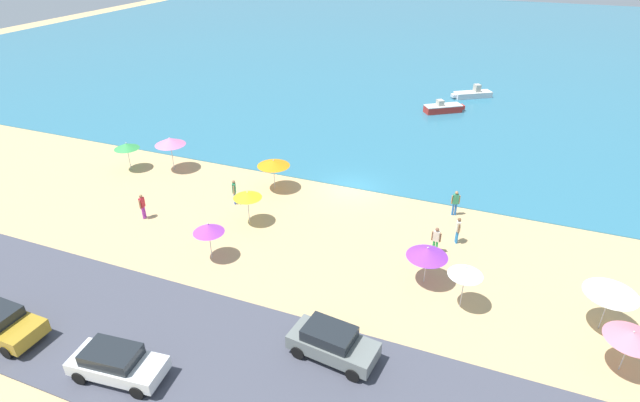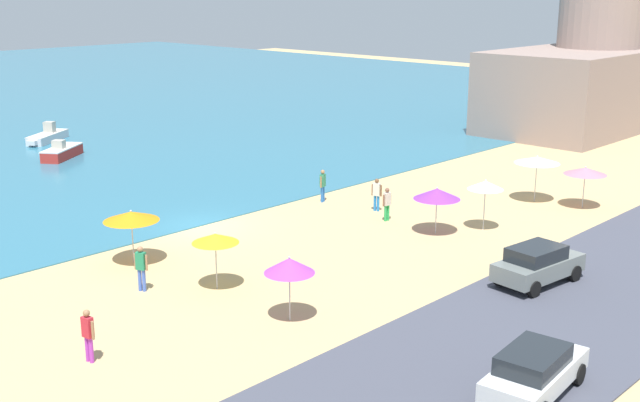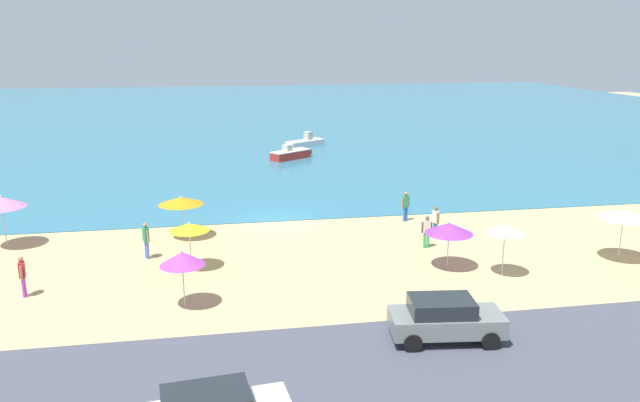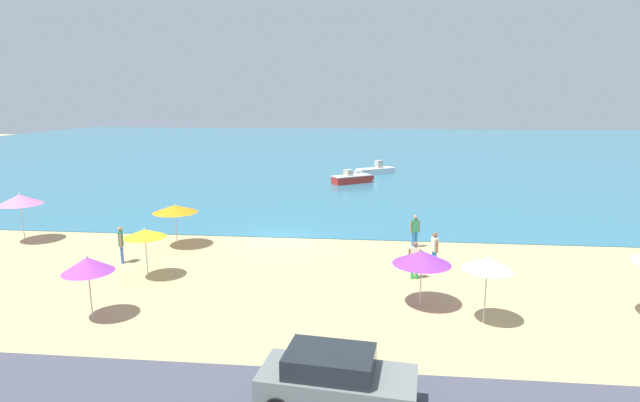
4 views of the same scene
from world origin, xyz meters
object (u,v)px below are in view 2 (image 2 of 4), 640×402
(beach_umbrella_2, at_px, (537,160))
(beach_umbrella_6, at_px, (215,238))
(beach_umbrella_0, at_px, (486,185))
(bather_3, at_px, (141,266))
(bather_2, at_px, (88,333))
(bather_1, at_px, (377,193))
(beach_umbrella_5, at_px, (289,265))
(skiff_nearshore, at_px, (62,152))
(beach_umbrella_4, at_px, (585,171))
(parked_car_1, at_px, (534,371))
(skiff_offshore, at_px, (47,136))
(bather_0, at_px, (323,184))
(parked_car_2, at_px, (538,264))
(bather_4, at_px, (387,202))
(beach_umbrella_1, at_px, (131,216))
(harbor_fortress, at_px, (584,62))
(beach_umbrella_8, at_px, (437,194))

(beach_umbrella_2, bearing_deg, beach_umbrella_6, 173.36)
(beach_umbrella_0, distance_m, bather_3, 16.80)
(beach_umbrella_2, distance_m, bather_2, 27.00)
(bather_1, bearing_deg, beach_umbrella_5, -152.11)
(bather_2, height_order, skiff_nearshore, bather_2)
(beach_umbrella_2, distance_m, beach_umbrella_4, 2.57)
(parked_car_1, bearing_deg, beach_umbrella_5, 96.61)
(beach_umbrella_0, height_order, skiff_offshore, beach_umbrella_0)
(bather_0, bearing_deg, parked_car_2, -102.33)
(bather_4, bearing_deg, skiff_nearshore, 98.34)
(beach_umbrella_6, relative_size, bather_4, 1.36)
(bather_2, bearing_deg, parked_car_2, -23.31)
(beach_umbrella_2, bearing_deg, skiff_offshore, 105.93)
(beach_umbrella_0, height_order, beach_umbrella_2, beach_umbrella_2)
(beach_umbrella_1, relative_size, beach_umbrella_6, 1.02)
(beach_umbrella_6, xyz_separation_m, harbor_fortress, (43.29, 6.55, 3.31))
(bather_2, distance_m, bather_4, 18.74)
(bather_2, bearing_deg, beach_umbrella_5, -18.71)
(beach_umbrella_0, xyz_separation_m, parked_car_1, (-12.95, -9.93, -1.39))
(bather_2, bearing_deg, harbor_fortress, 9.70)
(beach_umbrella_4, relative_size, skiff_offshore, 0.51)
(beach_umbrella_8, bearing_deg, skiff_offshore, 92.41)
(skiff_offshore, bearing_deg, beach_umbrella_4, -74.21)
(beach_umbrella_1, relative_size, skiff_nearshore, 0.58)
(beach_umbrella_1, height_order, beach_umbrella_8, beach_umbrella_1)
(beach_umbrella_5, bearing_deg, skiff_offshore, 74.15)
(beach_umbrella_5, height_order, skiff_nearshore, beach_umbrella_5)
(beach_umbrella_6, bearing_deg, beach_umbrella_8, -9.25)
(beach_umbrella_5, height_order, bather_3, beach_umbrella_5)
(beach_umbrella_2, bearing_deg, beach_umbrella_5, -174.76)
(beach_umbrella_1, xyz_separation_m, bather_1, (13.35, -2.22, -1.10))
(beach_umbrella_4, height_order, skiff_offshore, beach_umbrella_4)
(beach_umbrella_6, height_order, parked_car_1, beach_umbrella_6)
(bather_3, bearing_deg, beach_umbrella_0, -17.71)
(beach_umbrella_5, distance_m, parked_car_1, 9.06)
(beach_umbrella_1, distance_m, bather_0, 12.81)
(skiff_offshore, bearing_deg, bather_1, -85.20)
(beach_umbrella_4, height_order, beach_umbrella_8, beach_umbrella_8)
(beach_umbrella_2, height_order, beach_umbrella_6, beach_umbrella_2)
(beach_umbrella_5, bearing_deg, beach_umbrella_4, -1.66)
(skiff_offshore, xyz_separation_m, harbor_fortress, (33.01, -25.99, 4.93))
(bather_3, bearing_deg, beach_umbrella_2, -10.74)
(parked_car_1, bearing_deg, bather_1, 52.93)
(bather_3, bearing_deg, bather_4, -3.27)
(parked_car_1, bearing_deg, beach_umbrella_4, 22.58)
(beach_umbrella_0, height_order, bather_4, beach_umbrella_0)
(beach_umbrella_2, relative_size, bather_4, 1.50)
(beach_umbrella_8, height_order, bather_3, beach_umbrella_8)
(beach_umbrella_0, distance_m, bather_2, 20.62)
(beach_umbrella_5, xyz_separation_m, bather_0, (12.32, 10.12, -1.04))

